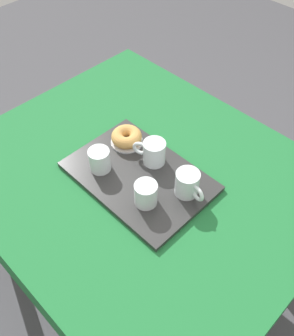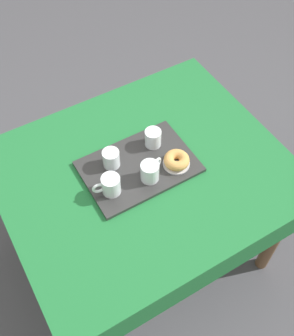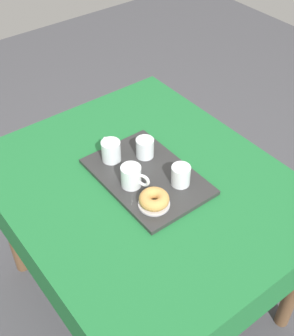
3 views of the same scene
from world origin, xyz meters
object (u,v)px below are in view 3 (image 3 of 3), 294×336
object	(u,v)px
serving_tray	(147,176)
sugar_donut_left	(154,199)
tea_mug_left	(132,177)
water_glass_far	(181,176)
donut_plate_left	(154,204)
tea_mug_right	(111,151)
water_glass_near	(145,149)
dining_table	(145,200)

from	to	relation	value
serving_tray	sugar_donut_left	distance (m)	0.16
tea_mug_left	water_glass_far	xyz separation A→B (m)	(-0.10, -0.15, -0.00)
tea_mug_left	donut_plate_left	world-z (taller)	tea_mug_left
tea_mug_right	water_glass_far	size ratio (longest dim) A/B	1.45
serving_tray	water_glass_near	distance (m)	0.12
water_glass_far	sugar_donut_left	xyz separation A→B (m)	(-0.03, 0.15, -0.01)
tea_mug_left	sugar_donut_left	size ratio (longest dim) A/B	1.03
tea_mug_left	donut_plate_left	xyz separation A→B (m)	(-0.13, -0.00, -0.04)
serving_tray	tea_mug_left	distance (m)	0.09
serving_tray	dining_table	bearing A→B (deg)	125.41
donut_plate_left	sugar_donut_left	xyz separation A→B (m)	(0.00, 0.00, 0.03)
dining_table	water_glass_far	distance (m)	0.20
serving_tray	tea_mug_right	bearing A→B (deg)	19.23
tea_mug_right	water_glass_far	xyz separation A→B (m)	(-0.27, -0.13, -0.00)
donut_plate_left	tea_mug_right	bearing A→B (deg)	-3.71
water_glass_near	donut_plate_left	xyz separation A→B (m)	(-0.24, 0.14, -0.03)
sugar_donut_left	tea_mug_right	bearing A→B (deg)	-3.71
tea_mug_left	donut_plate_left	distance (m)	0.14
tea_mug_right	dining_table	bearing A→B (deg)	-168.79
serving_tray	sugar_donut_left	world-z (taller)	sugar_donut_left
water_glass_near	sugar_donut_left	distance (m)	0.27
tea_mug_left	water_glass_near	xyz separation A→B (m)	(0.10, -0.14, -0.00)
dining_table	tea_mug_left	distance (m)	0.16
serving_tray	tea_mug_left	size ratio (longest dim) A/B	4.21
tea_mug_left	dining_table	bearing A→B (deg)	-96.41
tea_mug_right	sugar_donut_left	distance (m)	0.30
tea_mug_left	tea_mug_right	world-z (taller)	same
donut_plate_left	dining_table	bearing A→B (deg)	-23.56
water_glass_near	donut_plate_left	world-z (taller)	water_glass_near
water_glass_near	donut_plate_left	bearing A→B (deg)	149.58
water_glass_far	dining_table	bearing A→B (deg)	43.54
dining_table	donut_plate_left	distance (m)	0.18
water_glass_far	sugar_donut_left	bearing A→B (deg)	100.57
serving_tray	water_glass_near	xyz separation A→B (m)	(0.10, -0.06, 0.04)
water_glass_far	sugar_donut_left	world-z (taller)	water_glass_far
tea_mug_right	donut_plate_left	size ratio (longest dim) A/B	1.01
serving_tray	tea_mug_right	distance (m)	0.18
sugar_donut_left	dining_table	bearing A→B (deg)	-23.56
water_glass_near	sugar_donut_left	xyz separation A→B (m)	(-0.24, 0.14, -0.01)
dining_table	serving_tray	bearing A→B (deg)	-54.59
donut_plate_left	sugar_donut_left	distance (m)	0.03
water_glass_far	sugar_donut_left	distance (m)	0.15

